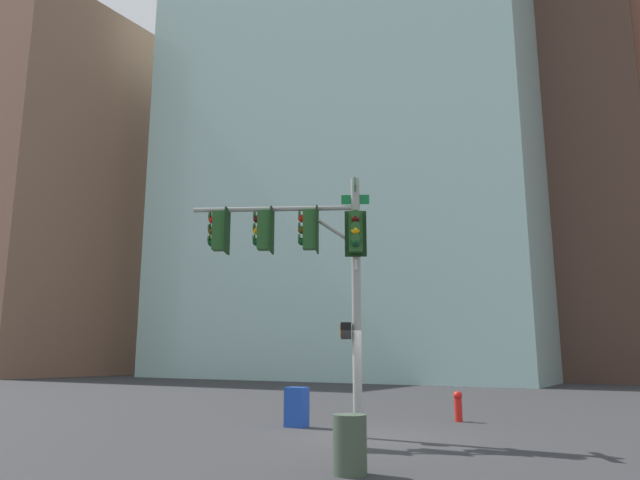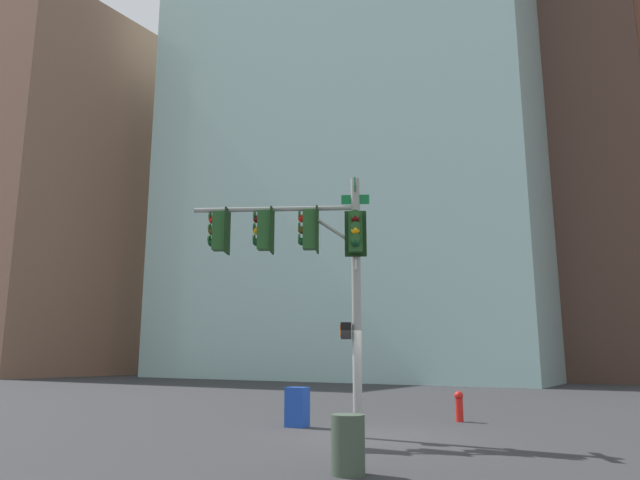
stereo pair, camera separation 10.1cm
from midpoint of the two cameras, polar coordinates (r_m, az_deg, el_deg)
name	(u,v)px [view 1 (the left image)]	position (r m, az deg, el deg)	size (l,w,h in m)	color
ground_plane	(367,436)	(14.77, 4.38, -18.58)	(200.00, 200.00, 0.00)	#2D2D30
signal_pole_assembly	(308,252)	(14.63, -1.33, -1.22)	(2.55, 4.08, 6.35)	gray
fire_hydrant	(458,405)	(18.22, 13.18, -15.42)	(0.34, 0.26, 0.87)	red
litter_bin	(350,444)	(10.14, 2.63, -19.32)	(0.56, 0.56, 0.95)	#384738
newspaper_box	(297,407)	(16.50, -2.48, -15.98)	(0.44, 0.56, 1.05)	#193FA5
building_brick_nearside	(516,81)	(62.64, 18.59, 14.52)	(23.37, 21.24, 56.87)	#4C3328
building_brick_midblock	(60,197)	(67.07, -24.11, 3.90)	(18.92, 16.17, 36.41)	#845B47
building_glass_tower	(361,10)	(63.13, 3.94, 21.53)	(22.50, 33.92, 71.95)	#9EC6C1
building_brick_farside	(626,186)	(59.12, 27.64, 4.68)	(22.87, 16.65, 33.49)	brown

